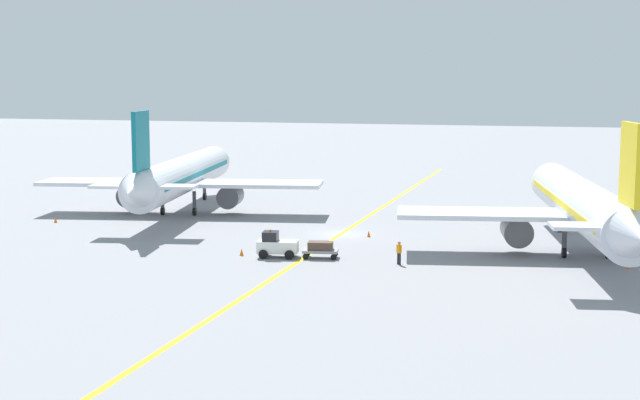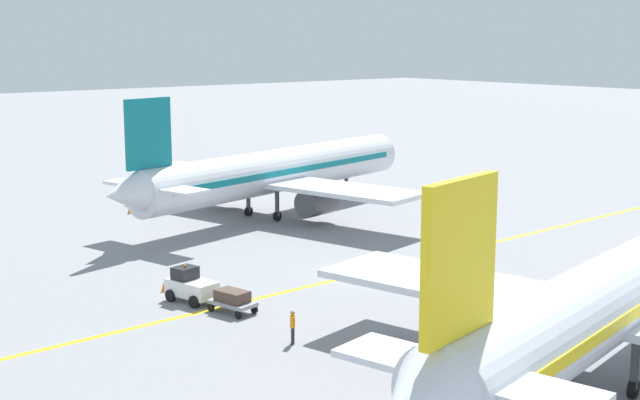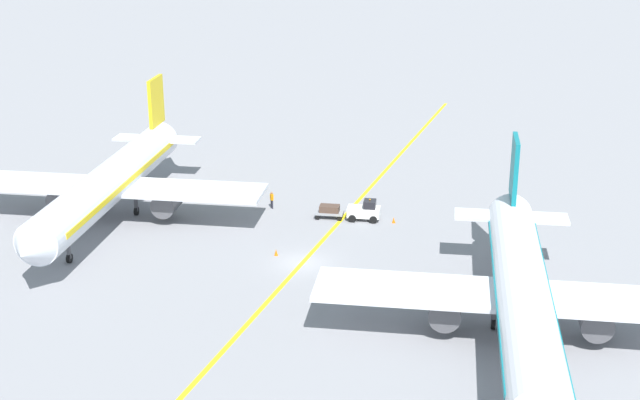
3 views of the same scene
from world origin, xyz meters
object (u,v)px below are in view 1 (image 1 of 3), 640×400
object	(u,v)px
baggage_tug_white	(277,245)
traffic_cone_far_edge	(629,265)
airplane_at_gate	(182,176)
ground_crew_worker	(399,252)
traffic_cone_near_nose	(56,220)
traffic_cone_mid_apron	(369,234)
baggage_cart_trailing	(320,248)
airplane_adjacent_stand	(584,206)
traffic_cone_by_wingtip	(242,252)

from	to	relation	value
baggage_tug_white	traffic_cone_far_edge	distance (m)	25.28
airplane_at_gate	baggage_tug_white	size ratio (longest dim) A/B	10.86
ground_crew_worker	traffic_cone_near_nose	distance (m)	35.95
traffic_cone_mid_apron	traffic_cone_near_nose	bearing A→B (deg)	-177.15
baggage_tug_white	baggage_cart_trailing	bearing A→B (deg)	12.00
baggage_tug_white	traffic_cone_near_nose	world-z (taller)	baggage_tug_white
airplane_adjacent_stand	traffic_cone_by_wingtip	bearing A→B (deg)	-160.66
airplane_at_gate	traffic_cone_by_wingtip	world-z (taller)	airplane_at_gate
baggage_cart_trailing	traffic_cone_near_nose	size ratio (longest dim) A/B	5.15
airplane_at_gate	traffic_cone_mid_apron	xyz separation A→B (m)	(21.33, -7.74, -3.43)
baggage_cart_trailing	traffic_cone_near_nose	xyz separation A→B (m)	(-28.72, 8.48, -0.49)
airplane_adjacent_stand	traffic_cone_by_wingtip	world-z (taller)	airplane_adjacent_stand
ground_crew_worker	baggage_cart_trailing	bearing A→B (deg)	175.31
baggage_cart_trailing	traffic_cone_mid_apron	world-z (taller)	baggage_cart_trailing
baggage_cart_trailing	ground_crew_worker	size ratio (longest dim) A/B	1.69
baggage_tug_white	airplane_at_gate	bearing A→B (deg)	132.81
traffic_cone_by_wingtip	traffic_cone_far_edge	distance (m)	28.00
airplane_adjacent_stand	baggage_cart_trailing	xyz separation A→B (m)	(-18.45, -7.64, -2.95)
ground_crew_worker	traffic_cone_by_wingtip	distance (m)	12.06
airplane_adjacent_stand	ground_crew_worker	size ratio (longest dim) A/B	21.00
airplane_adjacent_stand	baggage_tug_white	size ratio (longest dim) A/B	10.87
baggage_cart_trailing	airplane_at_gate	bearing A→B (deg)	138.86
airplane_at_gate	baggage_cart_trailing	xyz separation A→B (m)	(20.25, -17.69, -2.95)
ground_crew_worker	traffic_cone_mid_apron	bearing A→B (deg)	115.62
baggage_cart_trailing	airplane_adjacent_stand	bearing A→B (deg)	22.48
airplane_adjacent_stand	traffic_cone_mid_apron	bearing A→B (deg)	172.40
baggage_tug_white	traffic_cone_mid_apron	world-z (taller)	baggage_tug_white
baggage_tug_white	ground_crew_worker	bearing A→B (deg)	1.14
ground_crew_worker	traffic_cone_mid_apron	xyz separation A→B (m)	(-5.01, 10.46, -0.63)
ground_crew_worker	traffic_cone_near_nose	bearing A→B (deg)	165.54
traffic_cone_by_wingtip	traffic_cone_far_edge	world-z (taller)	same
traffic_cone_mid_apron	baggage_tug_white	bearing A→B (deg)	-112.00
airplane_at_gate	traffic_cone_near_nose	bearing A→B (deg)	-132.56
airplane_adjacent_stand	traffic_cone_near_nose	distance (m)	47.30
airplane_at_gate	baggage_cart_trailing	size ratio (longest dim) A/B	12.44
ground_crew_worker	traffic_cone_far_edge	bearing A→B (deg)	13.12
airplane_at_gate	traffic_cone_by_wingtip	size ratio (longest dim) A/B	64.09
traffic_cone_mid_apron	traffic_cone_by_wingtip	size ratio (longest dim) A/B	1.00
traffic_cone_far_edge	traffic_cone_mid_apron	bearing A→B (deg)	161.78
baggage_cart_trailing	ground_crew_worker	bearing A→B (deg)	-4.69
airplane_at_gate	baggage_cart_trailing	bearing A→B (deg)	-41.14
airplane_at_gate	baggage_cart_trailing	world-z (taller)	airplane_at_gate
traffic_cone_far_edge	baggage_cart_trailing	bearing A→B (deg)	-171.76
baggage_tug_white	ground_crew_worker	xyz separation A→B (m)	(9.31, 0.19, 0.01)
ground_crew_worker	traffic_cone_far_edge	size ratio (longest dim) A/B	3.05
ground_crew_worker	baggage_tug_white	bearing A→B (deg)	-178.86
baggage_tug_white	traffic_cone_by_wingtip	distance (m)	2.81
airplane_adjacent_stand	traffic_cone_near_nose	world-z (taller)	airplane_adjacent_stand
traffic_cone_far_edge	airplane_adjacent_stand	bearing A→B (deg)	126.30
baggage_tug_white	baggage_cart_trailing	distance (m)	3.30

